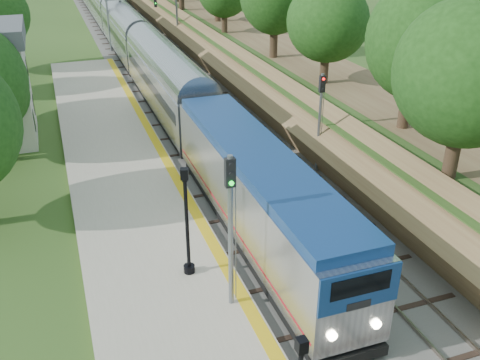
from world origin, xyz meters
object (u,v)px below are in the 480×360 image
object	(u,v)px
signal_gantry	(142,7)
train	(104,8)
lamppost_far	(187,228)
signal_platform	(230,217)
signal_farside	(320,113)

from	to	relation	value
signal_gantry	train	world-z (taller)	signal_gantry
train	lamppost_far	xyz separation A→B (m)	(-3.97, -62.65, 0.34)
signal_gantry	signal_platform	bearing A→B (deg)	-96.44
signal_platform	signal_farside	bearing A→B (deg)	48.93
signal_gantry	signal_platform	size ratio (longest dim) A/B	1.30
lamppost_far	signal_farside	distance (m)	12.94
signal_platform	signal_farside	world-z (taller)	signal_platform
lamppost_far	signal_farside	bearing A→B (deg)	37.84
train	signal_gantry	bearing A→B (deg)	-82.00
signal_gantry	signal_farside	bearing A→B (deg)	-84.27
signal_gantry	signal_farside	size ratio (longest dim) A/B	1.37
signal_farside	signal_gantry	bearing A→B (deg)	95.73
signal_gantry	train	size ratio (longest dim) A/B	0.06
lamppost_far	signal_farside	xyz separation A→B (m)	(10.17, 7.90, 1.25)
signal_platform	signal_farside	size ratio (longest dim) A/B	1.06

